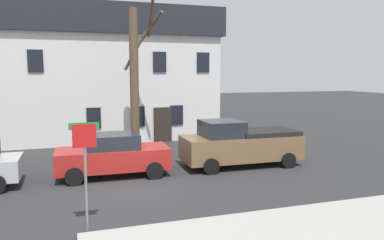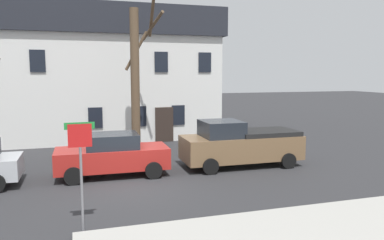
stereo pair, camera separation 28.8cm
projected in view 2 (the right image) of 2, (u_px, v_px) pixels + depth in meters
ground_plane at (133, 189)px, 13.77m from camera, size 120.00×120.00×0.00m
building_main at (110, 73)px, 25.88m from camera, size 13.60×8.92×8.15m
tree_bare_mid at (137, 76)px, 19.32m from camera, size 1.84×2.39×8.34m
car_red_sedan at (112, 155)px, 15.41m from camera, size 4.49×2.10×1.73m
pickup_truck_brown at (240, 144)px, 17.03m from camera, size 5.33×2.32×2.08m
street_sign_pole at (81, 156)px, 9.86m from camera, size 0.76×0.07×2.90m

